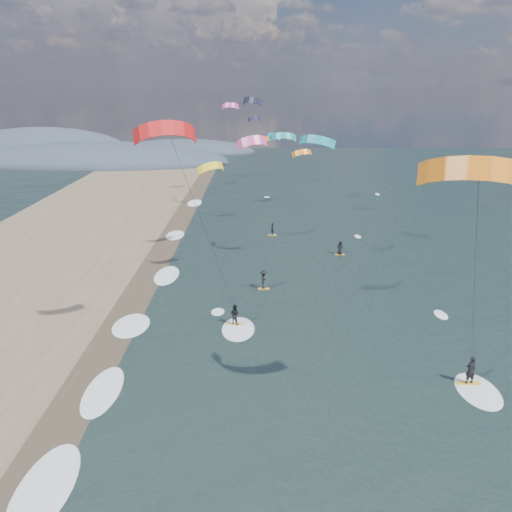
{
  "coord_description": "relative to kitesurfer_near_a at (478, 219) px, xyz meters",
  "views": [
    {
      "loc": [
        -0.76,
        -20.9,
        18.5
      ],
      "look_at": [
        -1.0,
        12.0,
        7.0
      ],
      "focal_mm": 35.0,
      "sensor_mm": 36.0,
      "label": 1
    }
  ],
  "objects": [
    {
      "name": "coastal_hills",
      "position": [
        -54.4,
        105.93,
        -12.39
      ],
      "size": [
        80.0,
        41.0,
        15.0
      ],
      "color": "#3D4756",
      "rests_on": "ground"
    },
    {
      "name": "shoreline_surf",
      "position": [
        -20.36,
        12.81,
        -12.39
      ],
      "size": [
        2.4,
        79.4,
        0.11
      ],
      "color": "white",
      "rests_on": "ground"
    },
    {
      "name": "bg_kite_field",
      "position": [
        -9.25,
        51.27,
        -0.71
      ],
      "size": [
        15.04,
        70.1,
        8.89
      ],
      "color": "#D83F8C",
      "rests_on": "ground"
    },
    {
      "name": "far_kitesurfers",
      "position": [
        -7.5,
        25.78,
        -11.5
      ],
      "size": [
        9.82,
        18.46,
        1.86
      ],
      "color": "gold",
      "rests_on": "ground"
    },
    {
      "name": "kitesurfer_near_a",
      "position": [
        0.0,
        0.0,
        0.0
      ],
      "size": [
        8.15,
        8.91,
        15.9
      ],
      "color": "gold",
      "rests_on": "ground"
    },
    {
      "name": "wet_sand_strip",
      "position": [
        -21.56,
        8.06,
        -12.38
      ],
      "size": [
        3.0,
        240.0,
        0.0
      ],
      "primitive_type": "cube",
      "color": "#382D23",
      "rests_on": "ground"
    },
    {
      "name": "kitesurfer_near_b",
      "position": [
        -14.65,
        9.06,
        -1.28
      ],
      "size": [
        7.1,
        8.64,
        16.8
      ],
      "color": "gold",
      "rests_on": "ground"
    },
    {
      "name": "ground",
      "position": [
        -9.56,
        -1.94,
        -12.39
      ],
      "size": [
        260.0,
        260.0,
        0.0
      ],
      "primitive_type": "plane",
      "color": "black",
      "rests_on": "ground"
    }
  ]
}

